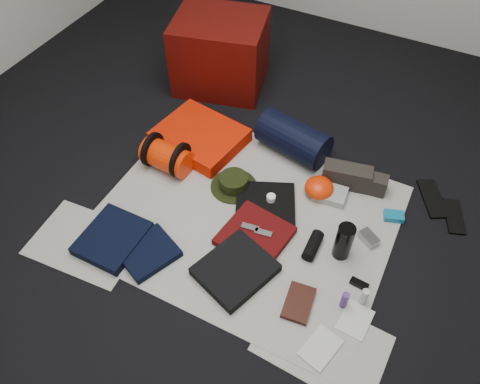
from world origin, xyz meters
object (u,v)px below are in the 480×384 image
at_px(red_cabinet, 220,53).
at_px(paperback_book, 299,303).
at_px(water_bottle, 344,241).
at_px(stuff_sack, 167,157).
at_px(navy_duffel, 293,138).
at_px(sleeping_pad, 200,137).
at_px(compact_camera, 369,238).

distance_m(red_cabinet, paperback_book, 1.86).
bearing_deg(water_bottle, stuff_sack, 174.04).
relative_size(stuff_sack, navy_duffel, 0.67).
distance_m(sleeping_pad, stuff_sack, 0.29).
distance_m(stuff_sack, navy_duffel, 0.79).
relative_size(red_cabinet, sleeping_pad, 1.16).
xyz_separation_m(red_cabinet, stuff_sack, (0.11, -0.91, -0.16)).
distance_m(red_cabinet, stuff_sack, 0.93).
height_order(sleeping_pad, stuff_sack, stuff_sack).
xyz_separation_m(sleeping_pad, stuff_sack, (-0.07, -0.28, 0.04)).
xyz_separation_m(navy_duffel, paperback_book, (0.44, -0.97, -0.10)).
bearing_deg(water_bottle, navy_duffel, 131.75).
bearing_deg(water_bottle, sleeping_pad, 159.81).
distance_m(sleeping_pad, paperback_book, 1.27).
relative_size(sleeping_pad, paperback_book, 2.61).
relative_size(sleeping_pad, compact_camera, 4.77).
height_order(red_cabinet, compact_camera, red_cabinet).
height_order(stuff_sack, compact_camera, stuff_sack).
bearing_deg(compact_camera, sleeping_pad, -159.75).
relative_size(red_cabinet, navy_duffel, 1.37).
height_order(stuff_sack, paperback_book, stuff_sack).
bearing_deg(paperback_book, compact_camera, 63.19).
bearing_deg(sleeping_pad, navy_duffel, 18.53).
bearing_deg(stuff_sack, compact_camera, 1.24).
bearing_deg(sleeping_pad, stuff_sack, -103.51).
height_order(sleeping_pad, navy_duffel, navy_duffel).
relative_size(navy_duffel, compact_camera, 4.03).
bearing_deg(compact_camera, navy_duffel, 177.26).
xyz_separation_m(sleeping_pad, navy_duffel, (0.57, 0.19, 0.07)).
bearing_deg(paperback_book, sleeping_pad, 135.93).
xyz_separation_m(compact_camera, paperback_book, (-0.19, -0.52, -0.01)).
relative_size(red_cabinet, water_bottle, 2.65).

